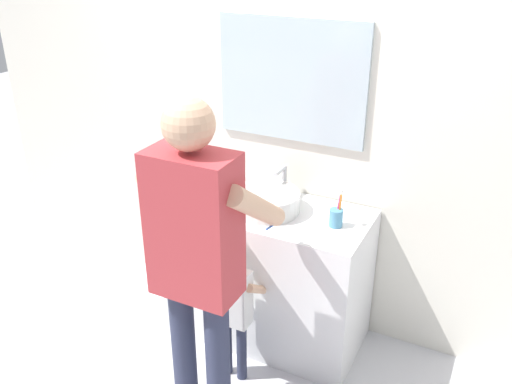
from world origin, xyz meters
TOP-DOWN VIEW (x-y plane):
  - ground_plane at (0.00, 0.00)m, footprint 14.00×14.00m
  - back_wall at (0.00, 0.62)m, footprint 4.40×0.10m
  - vanity_cabinet at (0.00, 0.30)m, footprint 1.11×0.54m
  - sink_basin at (0.00, 0.28)m, footprint 0.36×0.36m
  - faucet at (0.00, 0.50)m, footprint 0.18×0.14m
  - toothbrush_cup at (0.39, 0.28)m, footprint 0.07×0.07m
  - soap_bottle at (-0.31, 0.38)m, footprint 0.06×0.06m
  - child_toddler at (0.00, -0.10)m, footprint 0.24×0.24m
  - adult_parent at (-0.00, -0.41)m, footprint 0.51×0.54m

SIDE VIEW (x-z plane):
  - ground_plane at x=0.00m, z-range 0.00..0.00m
  - vanity_cabinet at x=0.00m, z-range 0.00..0.84m
  - child_toddler at x=0.00m, z-range 0.08..0.86m
  - toothbrush_cup at x=0.39m, z-range 0.79..0.99m
  - sink_basin at x=0.00m, z-range 0.84..0.95m
  - soap_bottle at x=-0.31m, z-range 0.82..0.98m
  - faucet at x=0.00m, z-range 0.83..1.01m
  - adult_parent at x=0.00m, z-range 0.16..1.81m
  - back_wall at x=0.00m, z-range 0.00..2.70m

